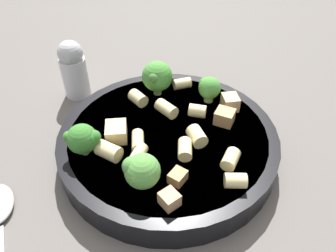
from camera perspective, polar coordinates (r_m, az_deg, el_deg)
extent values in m
plane|color=#5B5651|center=(0.40, 0.00, -4.52)|extent=(2.00, 2.00, 0.00)
cylinder|color=black|center=(0.39, 0.00, -2.87)|extent=(0.25, 0.25, 0.03)
cylinder|color=beige|center=(0.38, 0.00, -1.47)|extent=(0.23, 0.23, 0.01)
torus|color=black|center=(0.38, 0.00, -1.36)|extent=(0.25, 0.25, 0.00)
cylinder|color=#93B766|center=(0.32, -4.32, -9.78)|extent=(0.01, 0.01, 0.01)
sphere|color=#569942|center=(0.31, -4.47, -7.84)|extent=(0.03, 0.03, 0.03)
sphere|color=#4C8D3F|center=(0.31, -6.29, -6.99)|extent=(0.02, 0.02, 0.02)
sphere|color=#5A983F|center=(0.30, -5.40, -8.82)|extent=(0.01, 0.01, 0.01)
cylinder|color=#84AD60|center=(0.44, -1.83, 6.43)|extent=(0.01, 0.01, 0.01)
sphere|color=#478E38|center=(0.43, -1.89, 8.63)|extent=(0.04, 0.04, 0.04)
sphere|color=#3F8034|center=(0.44, -1.70, 9.94)|extent=(0.02, 0.02, 0.02)
sphere|color=#4A8139|center=(0.41, -2.12, 8.41)|extent=(0.01, 0.01, 0.01)
cylinder|color=#84AD60|center=(0.36, -14.32, -3.97)|extent=(0.01, 0.01, 0.01)
sphere|color=#387A2D|center=(0.35, -14.73, -2.19)|extent=(0.03, 0.03, 0.03)
sphere|color=#36762D|center=(0.35, -12.82, -1.90)|extent=(0.02, 0.02, 0.02)
sphere|color=#39762D|center=(0.35, -16.89, -1.82)|extent=(0.01, 0.01, 0.01)
sphere|color=#31802B|center=(0.35, -13.44, -2.20)|extent=(0.02, 0.02, 0.02)
cylinder|color=#9EC175|center=(0.43, 7.08, 4.97)|extent=(0.01, 0.01, 0.01)
sphere|color=#478E38|center=(0.42, 7.25, 6.59)|extent=(0.03, 0.03, 0.03)
sphere|color=#448830|center=(0.43, 6.30, 7.46)|extent=(0.01, 0.01, 0.01)
sphere|color=#408737|center=(0.42, 6.92, 7.66)|extent=(0.01, 0.01, 0.01)
cylinder|color=beige|center=(0.40, -0.28, 3.03)|extent=(0.03, 0.03, 0.02)
cylinder|color=beige|center=(0.40, 5.14, 2.64)|extent=(0.03, 0.02, 0.02)
cylinder|color=beige|center=(0.45, 2.48, 7.40)|extent=(0.02, 0.01, 0.01)
cylinder|color=beige|center=(0.35, -10.27, -4.33)|extent=(0.03, 0.03, 0.02)
cylinder|color=beige|center=(0.36, -5.28, -2.61)|extent=(0.02, 0.03, 0.01)
cylinder|color=beige|center=(0.35, 10.84, -5.71)|extent=(0.03, 0.03, 0.02)
cylinder|color=beige|center=(0.35, 2.97, -4.04)|extent=(0.02, 0.03, 0.01)
cylinder|color=beige|center=(0.36, 5.04, -1.79)|extent=(0.02, 0.02, 0.02)
cylinder|color=beige|center=(0.42, -5.24, 4.85)|extent=(0.02, 0.03, 0.02)
cylinder|color=beige|center=(0.34, -5.34, -5.20)|extent=(0.03, 0.03, 0.01)
cylinder|color=beige|center=(0.33, 11.66, -9.31)|extent=(0.02, 0.02, 0.02)
cube|color=#A87A4C|center=(0.33, 1.70, -8.84)|extent=(0.02, 0.02, 0.01)
cube|color=tan|center=(0.31, 0.25, -12.62)|extent=(0.02, 0.02, 0.01)
cube|color=tan|center=(0.42, 10.75, 4.08)|extent=(0.02, 0.02, 0.02)
cube|color=tan|center=(0.37, -9.00, -1.03)|extent=(0.03, 0.03, 0.02)
cube|color=tan|center=(0.39, 9.95, 1.38)|extent=(0.03, 0.03, 0.02)
cylinder|color=silver|center=(0.50, -15.84, 8.18)|extent=(0.04, 0.04, 0.06)
sphere|color=#B7B7BC|center=(0.48, -16.70, 12.09)|extent=(0.03, 0.03, 0.03)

